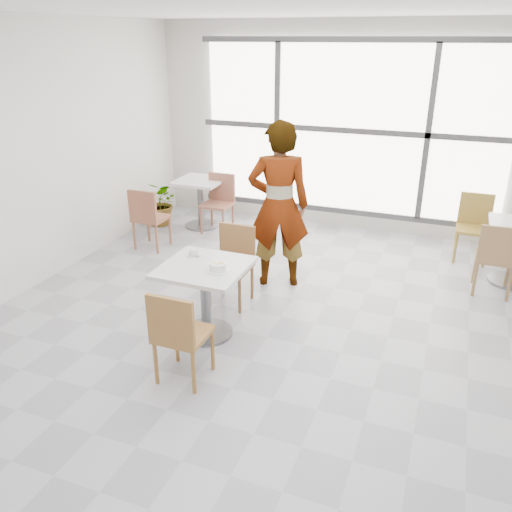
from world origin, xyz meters
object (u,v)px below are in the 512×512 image
(main_table, at_px, (205,287))
(coffee_cup, at_px, (193,253))
(plant_left, at_px, (161,203))
(bg_chair_left_near, at_px, (148,215))
(bg_chair_left_far, at_px, (219,199))
(chair_far, at_px, (234,259))
(bg_chair_right_far, at_px, (474,223))
(bg_table_left, at_px, (201,196))
(chair_near, at_px, (178,332))
(person, at_px, (279,206))
(oatmeal_bowl, at_px, (218,267))
(bg_chair_right_near, at_px, (496,255))

(main_table, distance_m, coffee_cup, 0.37)
(plant_left, bearing_deg, coffee_cup, -52.91)
(bg_chair_left_near, bearing_deg, bg_chair_left_far, -119.13)
(chair_far, distance_m, bg_chair_right_far, 3.34)
(bg_chair_left_near, xyz_separation_m, bg_chair_left_far, (0.59, 1.06, 0.00))
(bg_table_left, distance_m, bg_chair_left_far, 0.35)
(chair_near, height_order, bg_chair_right_far, same)
(person, bearing_deg, plant_left, -50.09)
(chair_far, bearing_deg, main_table, -87.27)
(oatmeal_bowl, distance_m, bg_chair_right_far, 3.84)
(main_table, relative_size, oatmeal_bowl, 3.81)
(coffee_cup, bearing_deg, bg_chair_right_near, 31.71)
(coffee_cup, bearing_deg, person, 68.16)
(bg_table_left, bearing_deg, chair_near, -65.80)
(bg_chair_left_near, distance_m, bg_chair_right_far, 4.37)
(main_table, xyz_separation_m, bg_chair_right_near, (2.67, 1.95, -0.02))
(main_table, xyz_separation_m, chair_near, (0.14, -0.79, -0.02))
(bg_chair_right_far, bearing_deg, chair_far, -137.61)
(bg_chair_right_far, bearing_deg, main_table, -128.74)
(chair_far, height_order, bg_table_left, chair_far)
(chair_far, distance_m, bg_chair_left_near, 1.95)
(bg_table_left, bearing_deg, bg_chair_right_near, -12.14)
(bg_chair_left_far, height_order, plant_left, bg_chair_left_far)
(bg_chair_right_near, bearing_deg, chair_near, 47.30)
(chair_far, xyz_separation_m, person, (0.31, 0.60, 0.47))
(chair_near, xyz_separation_m, bg_chair_right_near, (2.53, 2.74, 0.00))
(main_table, distance_m, chair_far, 0.78)
(bg_chair_right_near, distance_m, plant_left, 4.84)
(chair_far, relative_size, bg_table_left, 1.16)
(coffee_cup, bearing_deg, bg_table_left, 115.67)
(bg_chair_left_near, height_order, bg_chair_left_far, same)
(chair_near, bearing_deg, person, -93.50)
(coffee_cup, height_order, bg_chair_left_near, bg_chair_left_near)
(coffee_cup, relative_size, plant_left, 0.22)
(chair_far, height_order, coffee_cup, chair_far)
(coffee_cup, xyz_separation_m, bg_chair_right_far, (2.64, 2.86, -0.28))
(chair_far, bearing_deg, oatmeal_bowl, -75.93)
(main_table, height_order, person, person)
(main_table, height_order, coffee_cup, coffee_cup)
(chair_far, distance_m, oatmeal_bowl, 0.91)
(coffee_cup, xyz_separation_m, bg_chair_right_near, (2.88, 1.78, -0.28))
(oatmeal_bowl, distance_m, bg_table_left, 3.36)
(main_table, bearing_deg, bg_chair_right_far, 51.26)
(bg_chair_right_near, bearing_deg, bg_chair_left_near, 2.81)
(bg_table_left, relative_size, bg_chair_right_far, 0.86)
(person, distance_m, bg_chair_left_far, 2.06)
(chair_far, relative_size, bg_chair_right_far, 1.00)
(bg_chair_left_far, bearing_deg, person, -44.81)
(bg_chair_left_far, relative_size, bg_chair_right_near, 1.00)
(bg_chair_right_far, bearing_deg, plant_left, -175.74)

